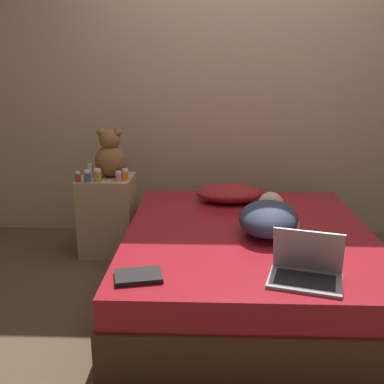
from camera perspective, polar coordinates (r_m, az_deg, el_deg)
name	(u,v)px	position (r m, az deg, el deg)	size (l,w,h in m)	color
ground_plane	(246,294)	(2.99, 6.92, -12.72)	(12.00, 12.00, 0.00)	brown
wall_back	(240,81)	(3.81, 6.14, 13.90)	(8.00, 0.06, 2.60)	tan
bed	(248,263)	(2.90, 7.06, -8.96)	(1.54, 1.80, 0.44)	#4C331E
nightstand	(108,215)	(3.55, -10.63, -2.88)	(0.40, 0.37, 0.60)	tan
pillow	(229,193)	(3.37, 4.77, -0.12)	(0.49, 0.35, 0.13)	maroon
person_lying	(269,217)	(2.79, 9.78, -3.12)	(0.43, 0.66, 0.19)	#2D3851
laptop	(306,269)	(2.23, 14.27, -9.50)	(0.39, 0.32, 0.24)	#9E9EA3
teddy_bear	(110,156)	(3.45, -10.32, 4.55)	(0.24, 0.24, 0.37)	brown
bottle_orange	(125,175)	(3.34, -8.48, 2.19)	(0.05, 0.05, 0.09)	orange
bottle_pink	(119,176)	(3.32, -9.32, 1.96)	(0.05, 0.05, 0.07)	pink
bottle_amber	(98,175)	(3.34, -11.88, 2.08)	(0.05, 0.05, 0.09)	gold
bottle_blue	(87,176)	(3.35, -13.16, 1.97)	(0.05, 0.05, 0.08)	#3866B2
bottle_red	(78,177)	(3.36, -14.27, 1.87)	(0.03, 0.03, 0.08)	#B72D2D
bottle_white	(90,170)	(3.50, -12.77, 2.70)	(0.04, 0.04, 0.10)	white
book	(138,276)	(2.21, -6.83, -10.56)	(0.25, 0.20, 0.02)	black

